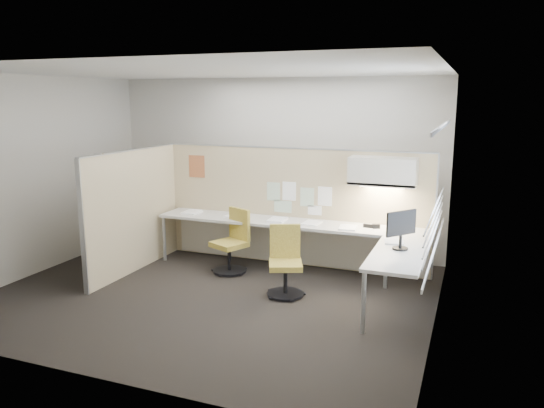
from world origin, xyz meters
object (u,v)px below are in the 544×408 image
at_px(desk, 308,235).
at_px(chair_left, 233,243).
at_px(phone, 396,227).
at_px(monitor, 401,227).
at_px(chair_right, 285,263).

bearing_deg(desk, chair_left, -168.57).
xyz_separation_m(desk, phone, (1.20, 0.13, 0.18)).
xyz_separation_m(chair_left, monitor, (2.43, -0.52, 0.58)).
bearing_deg(monitor, chair_right, 131.29).
distance_m(desk, monitor, 1.60).
relative_size(chair_left, chair_right, 1.03).
distance_m(chair_left, phone, 2.31).
relative_size(desk, chair_right, 4.54).
bearing_deg(chair_right, chair_left, 128.38).
bearing_deg(chair_right, phone, 14.43).
bearing_deg(chair_right, monitor, -19.65).
xyz_separation_m(chair_right, monitor, (1.42, 0.06, 0.59)).
bearing_deg(phone, chair_right, -151.21).
height_order(desk, monitor, monitor).
bearing_deg(phone, monitor, -86.49).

